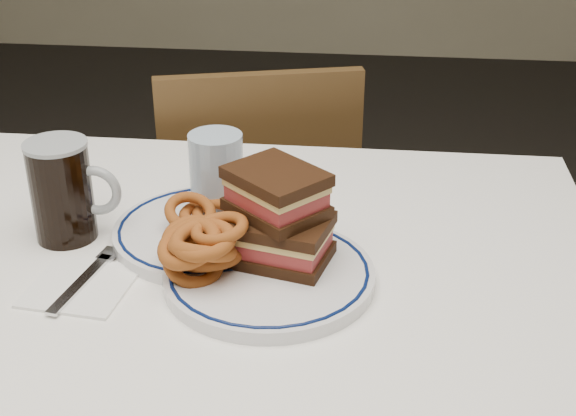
# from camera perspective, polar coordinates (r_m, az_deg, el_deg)

# --- Properties ---
(dining_table) EXTENTS (1.27, 0.87, 0.75)m
(dining_table) POSITION_cam_1_polar(r_m,az_deg,el_deg) (1.09, -11.71, -9.19)
(dining_table) COLOR white
(dining_table) RESTS_ON floor
(chair_far) EXTENTS (0.47, 0.47, 0.84)m
(chair_far) POSITION_cam_1_polar(r_m,az_deg,el_deg) (1.72, -2.27, -1.53)
(chair_far) COLOR #493217
(chair_far) RESTS_ON floor
(main_plate) EXTENTS (0.26, 0.26, 0.02)m
(main_plate) POSITION_cam_1_polar(r_m,az_deg,el_deg) (0.99, -1.35, -4.76)
(main_plate) COLOR silver
(main_plate) RESTS_ON dining_table
(reuben_sandwich) EXTENTS (0.15, 0.14, 0.12)m
(reuben_sandwich) POSITION_cam_1_polar(r_m,az_deg,el_deg) (0.98, -0.59, -0.58)
(reuben_sandwich) COLOR black
(reuben_sandwich) RESTS_ON main_plate
(onion_rings_main) EXTENTS (0.12, 0.12, 0.09)m
(onion_rings_main) POSITION_cam_1_polar(r_m,az_deg,el_deg) (0.97, -6.18, -2.77)
(onion_rings_main) COLOR maroon
(onion_rings_main) RESTS_ON main_plate
(ketchup_ramekin) EXTENTS (0.06, 0.06, 0.04)m
(ketchup_ramekin) POSITION_cam_1_polar(r_m,az_deg,el_deg) (1.06, -0.74, -0.66)
(ketchup_ramekin) COLOR silver
(ketchup_ramekin) RESTS_ON main_plate
(beer_mug) EXTENTS (0.12, 0.08, 0.14)m
(beer_mug) POSITION_cam_1_polar(r_m,az_deg,el_deg) (1.10, -15.68, 1.24)
(beer_mug) COLOR black
(beer_mug) RESTS_ON dining_table
(water_glass) EXTENTS (0.08, 0.08, 0.12)m
(water_glass) POSITION_cam_1_polar(r_m,az_deg,el_deg) (1.13, -5.10, 2.40)
(water_glass) COLOR #9FB6CD
(water_glass) RESTS_ON dining_table
(far_plate) EXTENTS (0.25, 0.25, 0.02)m
(far_plate) POSITION_cam_1_polar(r_m,az_deg,el_deg) (1.09, -5.74, -1.66)
(far_plate) COLOR silver
(far_plate) RESTS_ON dining_table
(onion_rings_far) EXTENTS (0.12, 0.10, 0.06)m
(onion_rings_far) POSITION_cam_1_polar(r_m,az_deg,el_deg) (1.08, -5.67, -0.41)
(onion_rings_far) COLOR maroon
(onion_rings_far) RESTS_ON far_plate
(napkin_fork) EXTENTS (0.13, 0.16, 0.01)m
(napkin_fork) POSITION_cam_1_polar(r_m,az_deg,el_deg) (1.02, -14.45, -5.28)
(napkin_fork) COLOR white
(napkin_fork) RESTS_ON dining_table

